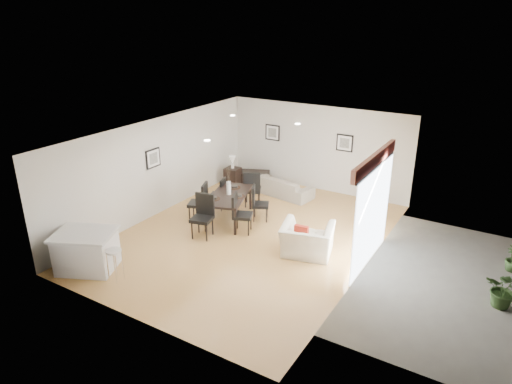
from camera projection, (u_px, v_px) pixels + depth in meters
The scene contains 27 objects.
ground at pixel (250, 236), 11.65m from camera, with size 8.00×8.00×0.00m, color tan.
wall_back at pixel (317, 148), 14.34m from camera, with size 6.00×0.04×2.70m, color beige.
wall_front at pixel (130, 256), 7.97m from camera, with size 6.00×0.04×2.70m, color beige.
wall_left at pixel (158, 167), 12.60m from camera, with size 0.04×8.00×2.70m, color beige.
wall_right at pixel (370, 212), 9.71m from camera, with size 0.04×8.00×2.70m, color beige.
ceiling at pixel (250, 133), 10.66m from camera, with size 6.00×8.00×0.02m, color white.
sofa at pixel (283, 186), 14.19m from camera, with size 1.94×0.76×0.57m, color gray.
armchair at pixel (307, 240), 10.62m from camera, with size 1.17×1.02×0.76m, color beige.
courtyard_plant_a at pixel (505, 290), 8.70m from camera, with size 0.67×0.58×0.74m, color #345022.
dining_table at pixel (229, 197), 12.32m from camera, with size 1.43×2.00×0.75m.
dining_chair_wnear at pixel (201, 200), 12.32m from camera, with size 0.63×0.63×1.07m.
dining_chair_wfar at pixel (220, 192), 13.07m from camera, with size 0.52×0.52×0.93m.
dining_chair_enear at pixel (239, 211), 11.66m from camera, with size 0.61×0.61×1.04m.
dining_chair_efar at pixel (257, 201), 12.38m from camera, with size 0.59×0.59×0.98m.
dining_chair_head at pixel (203, 213), 11.46m from camera, with size 0.60×0.60×1.11m.
dining_chair_foot at pixel (252, 187), 13.22m from camera, with size 0.66×0.66×1.09m.
vase at pixel (229, 183), 12.17m from camera, with size 0.81×1.33×0.75m.
coffee_table at pixel (255, 177), 15.25m from camera, with size 0.96×0.58×0.38m, color black.
side_table at pixel (233, 177), 14.97m from camera, with size 0.45×0.45×0.60m, color black.
table_lamp at pixel (232, 160), 14.76m from camera, with size 0.22×0.22×0.41m.
cushion at pixel (301, 232), 10.50m from camera, with size 0.33×0.10×0.33m, color #9D2214.
kitchen_island at pixel (86, 251), 9.99m from camera, with size 1.57×1.42×0.89m.
bar_stool at pixel (114, 254), 9.50m from camera, with size 0.33×0.33×0.72m.
framed_print_back_left at pixel (273, 133), 14.98m from camera, with size 0.52×0.04×0.52m.
framed_print_back_right at pixel (345, 143), 13.78m from camera, with size 0.52×0.04×0.52m.
framed_print_left_wall at pixel (153, 158), 12.32m from camera, with size 0.04×0.52×0.52m.
sliding_door at pixel (373, 194), 9.86m from camera, with size 0.12×2.70×2.57m.
Camera 1 is at (5.52, -8.86, 5.30)m, focal length 32.00 mm.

